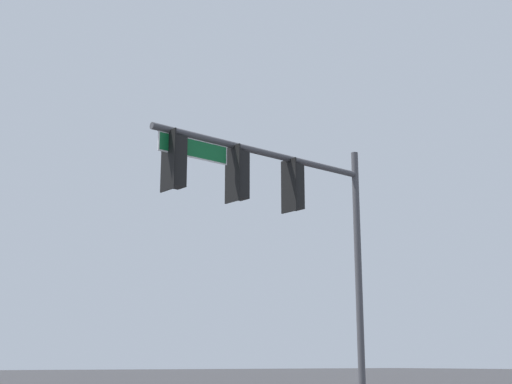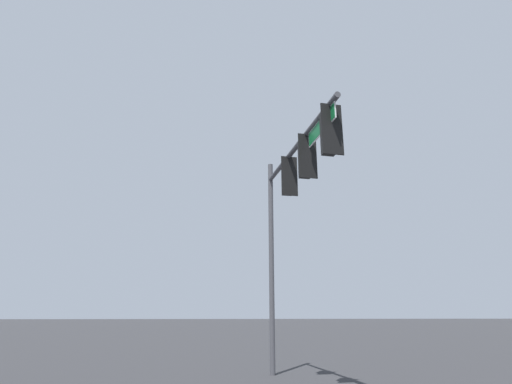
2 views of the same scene
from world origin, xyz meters
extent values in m
cylinder|color=#47474C|center=(-8.89, -5.18, 3.68)|extent=(0.18, 0.18, 7.35)
cylinder|color=#47474C|center=(-5.80, -4.85, 6.75)|extent=(6.19, 0.82, 0.15)
cube|color=black|center=(-6.54, -4.93, 6.08)|extent=(0.09, 0.52, 1.30)
cube|color=black|center=(-6.73, -4.95, 6.08)|extent=(0.39, 0.36, 1.10)
cylinder|color=black|center=(-6.73, -4.95, 6.69)|extent=(0.04, 0.04, 0.12)
cylinder|color=red|center=(-6.92, -4.97, 6.41)|extent=(0.05, 0.22, 0.22)
cylinder|color=#392D05|center=(-6.92, -4.97, 6.08)|extent=(0.05, 0.22, 0.22)
cylinder|color=black|center=(-6.92, -4.97, 5.75)|extent=(0.05, 0.22, 0.22)
cube|color=black|center=(-4.84, -4.74, 6.08)|extent=(0.09, 0.52, 1.30)
cube|color=black|center=(-5.03, -4.76, 6.08)|extent=(0.39, 0.36, 1.10)
cylinder|color=black|center=(-5.03, -4.76, 6.69)|extent=(0.04, 0.04, 0.12)
cylinder|color=red|center=(-5.23, -4.79, 6.41)|extent=(0.05, 0.22, 0.22)
cylinder|color=#392D05|center=(-5.23, -4.79, 6.08)|extent=(0.05, 0.22, 0.22)
cylinder|color=black|center=(-5.23, -4.79, 5.75)|extent=(0.05, 0.22, 0.22)
cube|color=black|center=(-3.14, -4.56, 6.08)|extent=(0.09, 0.52, 1.30)
cube|color=black|center=(-3.33, -4.58, 6.08)|extent=(0.39, 0.36, 1.10)
cylinder|color=black|center=(-3.33, -4.58, 6.69)|extent=(0.04, 0.04, 0.12)
cylinder|color=red|center=(-3.53, -4.60, 6.41)|extent=(0.05, 0.22, 0.22)
cylinder|color=#392D05|center=(-3.53, -4.60, 6.08)|extent=(0.05, 0.22, 0.22)
cylinder|color=black|center=(-3.53, -4.60, 5.75)|extent=(0.05, 0.22, 0.22)
cube|color=#0F602D|center=(-3.77, -4.63, 6.47)|extent=(1.73, 0.23, 0.37)
cube|color=white|center=(-3.77, -4.63, 6.47)|extent=(1.79, 0.22, 0.43)
camera|label=1|loc=(3.27, 8.37, 1.96)|focal=50.00mm
camera|label=2|loc=(5.16, -7.28, 1.88)|focal=28.00mm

